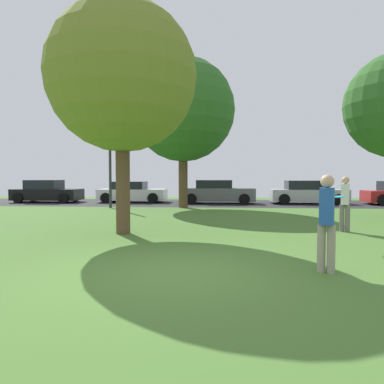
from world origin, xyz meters
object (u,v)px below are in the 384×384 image
(person_thrower, at_px, (345,201))
(street_lamp_post, at_px, (110,165))
(oak_tree_center, at_px, (122,77))
(parked_car_white, at_px, (132,193))
(maple_tree_far, at_px, (183,110))
(parked_car_silver, at_px, (307,193))
(parked_car_black, at_px, (47,192))
(parked_car_grey, at_px, (217,193))
(frisbee_disc, at_px, (338,197))
(person_catcher, at_px, (327,219))

(person_thrower, distance_m, street_lamp_post, 12.10)
(oak_tree_center, bearing_deg, parked_car_white, 103.08)
(oak_tree_center, bearing_deg, maple_tree_far, 84.74)
(oak_tree_center, height_order, parked_car_silver, oak_tree_center)
(parked_car_black, distance_m, street_lamp_post, 6.68)
(parked_car_grey, distance_m, street_lamp_post, 6.82)
(oak_tree_center, relative_size, parked_car_white, 1.57)
(parked_car_white, relative_size, street_lamp_post, 0.94)
(maple_tree_far, xyz_separation_m, frisbee_disc, (4.77, -10.31, -3.98))
(person_catcher, distance_m, frisbee_disc, 2.52)
(person_catcher, bearing_deg, person_thrower, 0.00)
(parked_car_black, height_order, parked_car_white, parked_car_black)
(frisbee_disc, height_order, parked_car_silver, parked_car_silver)
(person_catcher, bearing_deg, frisbee_disc, -0.00)
(oak_tree_center, xyz_separation_m, person_catcher, (4.65, -3.85, -3.55))
(maple_tree_far, height_order, parked_car_grey, maple_tree_far)
(parked_car_grey, bearing_deg, parked_car_silver, 1.43)
(street_lamp_post, bearing_deg, person_catcher, -57.71)
(maple_tree_far, bearing_deg, person_catcher, -73.10)
(parked_car_grey, xyz_separation_m, street_lamp_post, (-5.57, -3.60, 1.59))
(frisbee_disc, xyz_separation_m, parked_car_white, (-8.45, 13.88, -0.57))
(person_thrower, xyz_separation_m, parked_car_grey, (-3.96, 10.95, -0.25))
(person_catcher, bearing_deg, oak_tree_center, 72.08)
(frisbee_disc, relative_size, parked_car_grey, 0.08)
(parked_car_black, distance_m, parked_car_silver, 16.36)
(person_catcher, xyz_separation_m, parked_car_grey, (-2.07, 15.69, -0.27))
(parked_car_black, xyz_separation_m, parked_car_white, (5.46, 0.45, -0.03))
(frisbee_disc, distance_m, parked_car_grey, 13.70)
(person_thrower, xyz_separation_m, parked_car_black, (-14.87, 11.02, -0.26))
(maple_tree_far, bearing_deg, parked_car_white, 135.85)
(person_catcher, xyz_separation_m, parked_car_silver, (3.38, 15.82, -0.29))
(person_thrower, relative_size, street_lamp_post, 0.37)
(frisbee_disc, bearing_deg, oak_tree_center, 164.74)
(person_thrower, relative_size, parked_car_white, 0.39)
(person_thrower, xyz_separation_m, street_lamp_post, (-9.52, 7.34, 1.34))
(parked_car_black, distance_m, parked_car_white, 5.48)
(parked_car_grey, height_order, street_lamp_post, street_lamp_post)
(frisbee_disc, relative_size, street_lamp_post, 0.08)
(frisbee_disc, relative_size, parked_car_white, 0.08)
(oak_tree_center, relative_size, frisbee_disc, 19.63)
(oak_tree_center, height_order, parked_car_white, oak_tree_center)
(maple_tree_far, relative_size, parked_car_white, 1.87)
(frisbee_disc, height_order, parked_car_black, parked_car_black)
(frisbee_disc, xyz_separation_m, parked_car_silver, (2.45, 13.49, -0.54))
(maple_tree_far, height_order, parked_car_white, maple_tree_far)
(person_thrower, distance_m, parked_car_black, 18.51)
(maple_tree_far, xyz_separation_m, street_lamp_post, (-3.79, -0.56, -2.91))
(parked_car_black, bearing_deg, street_lamp_post, -34.52)
(person_catcher, distance_m, parked_car_white, 17.88)
(person_catcher, bearing_deg, parked_car_silver, 9.68)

